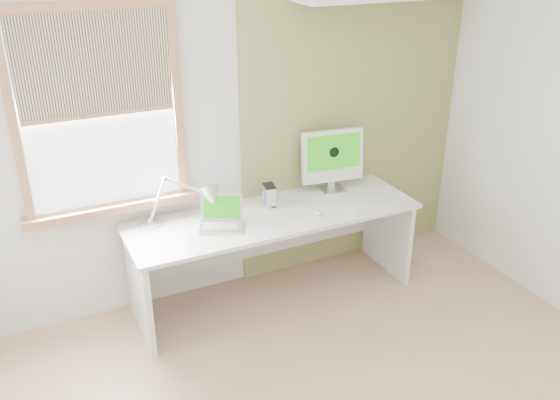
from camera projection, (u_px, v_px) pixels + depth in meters
room at (370, 224)px, 2.97m from camera, size 4.04×3.54×2.64m
accent_wall at (354, 112)px, 4.78m from camera, size 2.00×0.02×2.60m
window at (100, 114)px, 3.87m from camera, size 1.20×0.14×1.42m
desk at (271, 233)px, 4.51m from camera, size 2.20×0.70×0.73m
desk_lamp at (199, 199)px, 4.16m from camera, size 0.60×0.37×0.36m
laptop at (221, 219)px, 4.18m from camera, size 0.38×0.35×0.21m
phone_dock at (267, 203)px, 4.45m from camera, size 0.09×0.09×0.14m
external_drive at (269, 195)px, 4.48m from camera, size 0.10×0.14×0.16m
imac at (332, 157)px, 4.67m from camera, size 0.52×0.19×0.50m
keyboard at (377, 206)px, 4.47m from camera, size 0.47×0.18×0.02m
mouse at (317, 213)px, 4.35m from camera, size 0.09×0.11×0.03m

